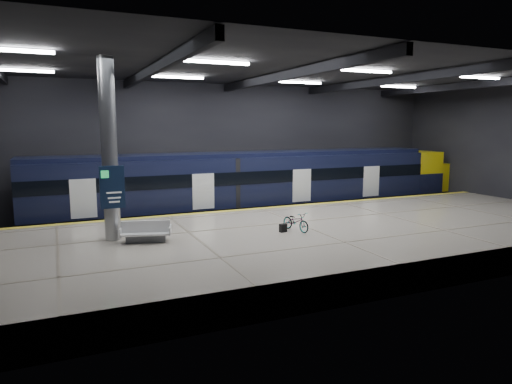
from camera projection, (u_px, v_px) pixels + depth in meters
ground at (284, 240)px, 21.97m from camera, size 30.00×30.00×0.00m
room_shell at (285, 120)px, 21.14m from camera, size 30.10×16.10×8.05m
platform at (311, 241)px, 19.63m from camera, size 30.00×11.00×1.10m
safety_strip at (261, 208)px, 24.30m from camera, size 30.00×0.40×0.01m
rails at (242, 218)px, 26.94m from camera, size 30.00×1.52×0.16m
train at (273, 183)px, 27.46m from camera, size 29.40×2.84×3.79m
bench at (146, 235)px, 17.26m from camera, size 2.01×1.25×0.83m
bicycle at (296, 221)px, 19.09m from camera, size 0.87×1.62×0.81m
pannier_bag at (283, 228)px, 18.88m from camera, size 0.33×0.23×0.35m
info_column at (109, 153)px, 17.19m from camera, size 0.90×0.78×6.90m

